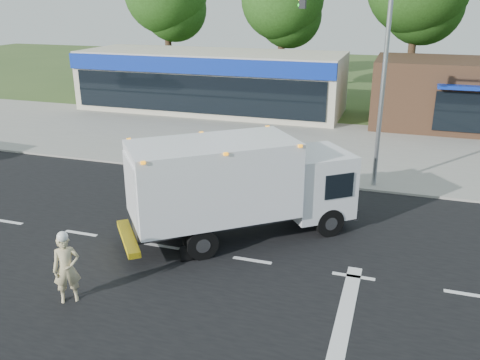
{
  "coord_description": "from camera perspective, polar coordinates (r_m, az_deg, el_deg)",
  "views": [
    {
      "loc": [
        3.83,
        -12.99,
        7.49
      ],
      "look_at": [
        -1.11,
        2.22,
        1.7
      ],
      "focal_mm": 38.0,
      "sensor_mm": 36.0,
      "label": 1
    }
  ],
  "objects": [
    {
      "name": "road_asphalt",
      "position": [
        15.47,
        1.4,
        -9.04
      ],
      "size": [
        60.0,
        14.0,
        0.02
      ],
      "primitive_type": "cube",
      "color": "black",
      "rests_on": "ground"
    },
    {
      "name": "retail_strip_mall",
      "position": [
        35.75,
        -3.31,
        11.05
      ],
      "size": [
        18.0,
        6.2,
        4.0
      ],
      "color": "#BDB69D",
      "rests_on": "ground"
    },
    {
      "name": "ground",
      "position": [
        15.47,
        1.4,
        -9.05
      ],
      "size": [
        120.0,
        120.0,
        0.0
      ],
      "primitive_type": "plane",
      "color": "#385123",
      "rests_on": "ground"
    },
    {
      "name": "brown_storefront",
      "position": [
        33.57,
        23.46,
        8.87
      ],
      "size": [
        10.0,
        6.7,
        4.0
      ],
      "color": "#382316",
      "rests_on": "ground"
    },
    {
      "name": "ems_box_truck",
      "position": [
        16.16,
        -0.2,
        -0.22
      ],
      "size": [
        7.36,
        6.5,
        3.35
      ],
      "rotation": [
        0.0,
        0.0,
        0.67
      ],
      "color": "black",
      "rests_on": "ground"
    },
    {
      "name": "sidewalk",
      "position": [
        22.78,
        7.33,
        0.69
      ],
      "size": [
        60.0,
        2.4,
        0.12
      ],
      "primitive_type": "cube",
      "color": "gray",
      "rests_on": "ground"
    },
    {
      "name": "lane_markings",
      "position": [
        14.05,
        5.18,
        -12.32
      ],
      "size": [
        55.2,
        7.0,
        0.01
      ],
      "color": "silver",
      "rests_on": "road_asphalt"
    },
    {
      "name": "traffic_signal_pole",
      "position": [
        20.8,
        14.12,
        12.23
      ],
      "size": [
        3.51,
        0.25,
        8.0
      ],
      "color": "gray",
      "rests_on": "ground"
    },
    {
      "name": "emergency_worker",
      "position": [
        13.87,
        -18.91,
        -9.3
      ],
      "size": [
        0.82,
        0.77,
        1.99
      ],
      "rotation": [
        0.0,
        0.0,
        0.64
      ],
      "color": "tan",
      "rests_on": "ground"
    },
    {
      "name": "parking_apron",
      "position": [
        28.27,
        9.6,
        4.27
      ],
      "size": [
        60.0,
        9.0,
        0.02
      ],
      "primitive_type": "cube",
      "color": "gray",
      "rests_on": "ground"
    }
  ]
}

